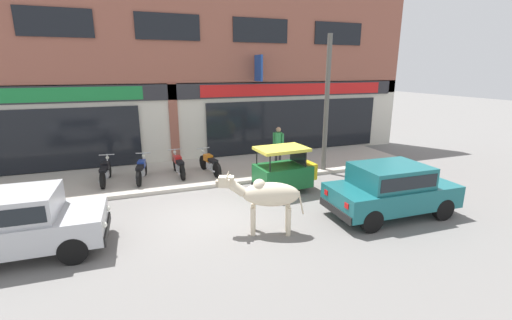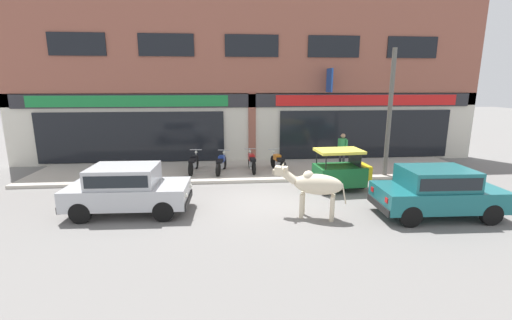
% 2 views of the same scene
% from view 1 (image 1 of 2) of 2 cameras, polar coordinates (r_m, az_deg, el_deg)
% --- Properties ---
extents(ground_plane, '(90.00, 90.00, 0.00)m').
position_cam_1_polar(ground_plane, '(9.76, -8.40, -9.22)').
color(ground_plane, slate).
extents(sidewalk, '(19.00, 3.69, 0.13)m').
position_cam_1_polar(sidewalk, '(13.48, -12.09, -2.23)').
color(sidewalk, '#B7AFA3').
rests_on(sidewalk, ground).
extents(shop_building, '(23.00, 1.40, 9.28)m').
position_cam_1_polar(shop_building, '(15.00, -14.29, 16.25)').
color(shop_building, '#8E5142').
rests_on(shop_building, ground).
extents(cow, '(2.04, 1.08, 1.61)m').
position_cam_1_polar(cow, '(8.36, 1.81, -5.83)').
color(cow, beige).
rests_on(cow, ground).
extents(car_0, '(3.66, 1.71, 1.46)m').
position_cam_1_polar(car_0, '(9.04, -35.36, -8.38)').
color(car_0, black).
rests_on(car_0, ground).
extents(car_1, '(3.66, 1.71, 1.46)m').
position_cam_1_polar(car_1, '(10.13, 21.54, -4.30)').
color(car_1, black).
rests_on(car_1, ground).
extents(auto_rickshaw, '(2.03, 1.27, 1.52)m').
position_cam_1_polar(auto_rickshaw, '(11.33, 4.77, -2.09)').
color(auto_rickshaw, black).
rests_on(auto_rickshaw, ground).
extents(motorcycle_0, '(0.53, 1.81, 0.88)m').
position_cam_1_polar(motorcycle_0, '(12.95, -23.81, -1.85)').
color(motorcycle_0, black).
rests_on(motorcycle_0, sidewalk).
extents(motorcycle_1, '(0.63, 1.79, 0.88)m').
position_cam_1_polar(motorcycle_1, '(12.73, -18.55, -1.60)').
color(motorcycle_1, black).
rests_on(motorcycle_1, sidewalk).
extents(motorcycle_2, '(0.52, 1.81, 0.88)m').
position_cam_1_polar(motorcycle_2, '(13.01, -12.77, -0.85)').
color(motorcycle_2, black).
rests_on(motorcycle_2, sidewalk).
extents(motorcycle_3, '(0.60, 1.79, 0.88)m').
position_cam_1_polar(motorcycle_3, '(13.03, -7.71, -0.57)').
color(motorcycle_3, black).
rests_on(motorcycle_3, sidewalk).
extents(pedestrian, '(0.33, 0.42, 1.60)m').
position_cam_1_polar(pedestrian, '(13.83, 3.73, 2.99)').
color(pedestrian, '#2D2D33').
rests_on(pedestrian, sidewalk).
extents(utility_pole, '(0.18, 0.18, 5.08)m').
position_cam_1_polar(utility_pole, '(13.33, 11.68, 9.02)').
color(utility_pole, '#595651').
rests_on(utility_pole, sidewalk).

